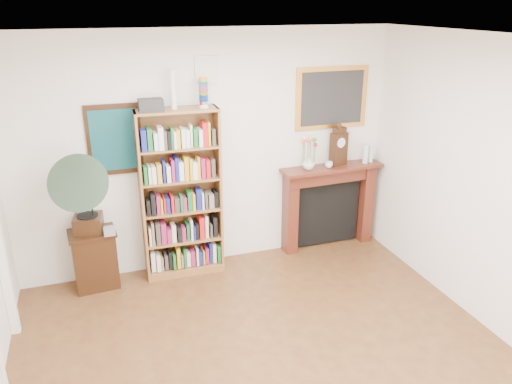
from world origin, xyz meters
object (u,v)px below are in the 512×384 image
(bookshelf, at_px, (181,185))
(gramophone, at_px, (83,190))
(cd_stack, at_px, (110,231))
(bottle_right, at_px, (371,154))
(teacup, at_px, (329,165))
(bottle_left, at_px, (366,154))
(fireplace, at_px, (328,199))
(flower_vase, at_px, (309,163))
(mantel_clock, at_px, (339,147))
(side_cabinet, at_px, (95,259))

(bookshelf, distance_m, gramophone, 1.06)
(cd_stack, bearing_deg, bottle_right, 3.22)
(teacup, relative_size, bottle_left, 0.40)
(fireplace, relative_size, flower_vase, 8.53)
(bookshelf, distance_m, bottle_right, 2.48)
(gramophone, bearing_deg, flower_vase, 12.31)
(fireplace, xyz_separation_m, teacup, (-0.07, -0.09, 0.50))
(cd_stack, height_order, mantel_clock, mantel_clock)
(side_cabinet, relative_size, gramophone, 0.71)
(gramophone, relative_size, flower_vase, 6.18)
(fireplace, bearing_deg, mantel_clock, -19.39)
(bookshelf, relative_size, mantel_clock, 4.69)
(side_cabinet, distance_m, fireplace, 2.96)
(fireplace, relative_size, cd_stack, 11.12)
(mantel_clock, relative_size, bottle_left, 2.02)
(gramophone, height_order, teacup, gramophone)
(flower_vase, bearing_deg, side_cabinet, -179.16)
(side_cabinet, distance_m, bottle_left, 3.52)
(cd_stack, xyz_separation_m, bottle_left, (3.21, 0.17, 0.51))
(side_cabinet, xyz_separation_m, mantel_clock, (3.03, 0.08, 1.01))
(gramophone, relative_size, teacup, 10.11)
(mantel_clock, distance_m, bottle_left, 0.39)
(side_cabinet, relative_size, bottle_left, 2.85)
(side_cabinet, bearing_deg, gramophone, -103.29)
(bookshelf, height_order, flower_vase, bookshelf)
(fireplace, height_order, cd_stack, fireplace)
(mantel_clock, height_order, bottle_right, mantel_clock)
(cd_stack, height_order, flower_vase, flower_vase)
(gramophone, bearing_deg, mantel_clock, 12.50)
(mantel_clock, xyz_separation_m, bottle_left, (0.37, -0.04, -0.11))
(mantel_clock, relative_size, bottle_right, 2.42)
(side_cabinet, bearing_deg, bottle_right, -3.62)
(side_cabinet, relative_size, teacup, 7.16)
(mantel_clock, xyz_separation_m, flower_vase, (-0.42, -0.04, -0.16))
(side_cabinet, distance_m, teacup, 2.99)
(bottle_left, bearing_deg, mantel_clock, 173.64)
(bookshelf, height_order, teacup, bookshelf)
(bookshelf, xyz_separation_m, flower_vase, (1.59, 0.02, 0.09))
(teacup, bearing_deg, gramophone, -177.04)
(bookshelf, bearing_deg, teacup, 1.61)
(bottle_right, bearing_deg, flower_vase, -179.00)
(mantel_clock, bearing_deg, flower_vase, 170.76)
(fireplace, bearing_deg, bookshelf, -179.56)
(fireplace, relative_size, bottle_left, 5.56)
(bottle_right, bearing_deg, side_cabinet, -179.12)
(teacup, bearing_deg, mantel_clock, 22.13)
(gramophone, xyz_separation_m, mantel_clock, (3.05, 0.21, 0.12))
(side_cabinet, relative_size, cd_stack, 5.70)
(bottle_left, bearing_deg, bottle_right, 11.62)
(bookshelf, height_order, side_cabinet, bookshelf)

